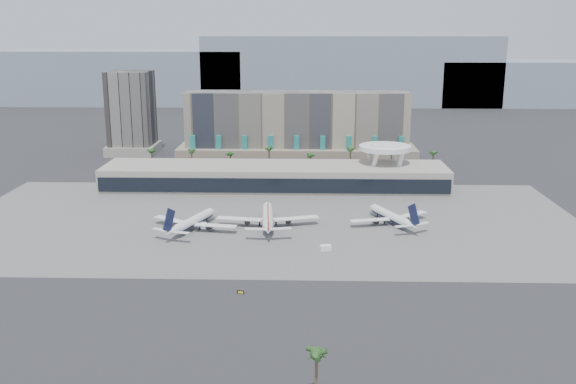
{
  "coord_description": "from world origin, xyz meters",
  "views": [
    {
      "loc": [
        15.37,
        -201.2,
        78.52
      ],
      "look_at": [
        8.53,
        40.0,
        16.33
      ],
      "focal_mm": 40.0,
      "sensor_mm": 36.0,
      "label": 1
    }
  ],
  "objects_px": {
    "airliner_left": "(192,222)",
    "airliner_centre": "(268,218)",
    "service_vehicle_b": "(326,248)",
    "taxiway_sign": "(241,292)",
    "airliner_right": "(392,216)",
    "service_vehicle_a": "(201,225)"
  },
  "relations": [
    {
      "from": "airliner_centre",
      "to": "service_vehicle_a",
      "type": "distance_m",
      "value": 27.1
    },
    {
      "from": "airliner_centre",
      "to": "taxiway_sign",
      "type": "xyz_separation_m",
      "value": [
        -4.28,
        -68.02,
        -3.25
      ]
    },
    {
      "from": "airliner_left",
      "to": "taxiway_sign",
      "type": "distance_m",
      "value": 67.87
    },
    {
      "from": "airliner_centre",
      "to": "service_vehicle_b",
      "type": "relative_size",
      "value": 10.95
    },
    {
      "from": "taxiway_sign",
      "to": "airliner_left",
      "type": "bearing_deg",
      "value": 126.31
    },
    {
      "from": "airliner_left",
      "to": "taxiway_sign",
      "type": "bearing_deg",
      "value": -46.58
    },
    {
      "from": "airliner_centre",
      "to": "service_vehicle_b",
      "type": "distance_m",
      "value": 36.36
    },
    {
      "from": "airliner_left",
      "to": "airliner_centre",
      "type": "xyz_separation_m",
      "value": [
        29.91,
        5.24,
        0.39
      ]
    },
    {
      "from": "airliner_left",
      "to": "airliner_centre",
      "type": "bearing_deg",
      "value": 31.14
    },
    {
      "from": "airliner_centre",
      "to": "taxiway_sign",
      "type": "distance_m",
      "value": 68.23
    },
    {
      "from": "airliner_right",
      "to": "service_vehicle_b",
      "type": "relative_size",
      "value": 8.73
    },
    {
      "from": "taxiway_sign",
      "to": "service_vehicle_a",
      "type": "bearing_deg",
      "value": 123.06
    },
    {
      "from": "airliner_left",
      "to": "service_vehicle_a",
      "type": "relative_size",
      "value": 8.47
    },
    {
      "from": "service_vehicle_b",
      "to": "taxiway_sign",
      "type": "bearing_deg",
      "value": -137.32
    },
    {
      "from": "airliner_left",
      "to": "service_vehicle_a",
      "type": "xyz_separation_m",
      "value": [
        3.05,
        2.96,
        -2.31
      ]
    },
    {
      "from": "airliner_left",
      "to": "airliner_right",
      "type": "xyz_separation_m",
      "value": [
        80.51,
        9.98,
        -0.14
      ]
    },
    {
      "from": "service_vehicle_a",
      "to": "service_vehicle_b",
      "type": "bearing_deg",
      "value": -12.02
    },
    {
      "from": "service_vehicle_b",
      "to": "taxiway_sign",
      "type": "relative_size",
      "value": 1.71
    },
    {
      "from": "airliner_right",
      "to": "service_vehicle_a",
      "type": "distance_m",
      "value": 77.81
    },
    {
      "from": "service_vehicle_b",
      "to": "service_vehicle_a",
      "type": "bearing_deg",
      "value": 139.09
    },
    {
      "from": "airliner_left",
      "to": "service_vehicle_b",
      "type": "xyz_separation_m",
      "value": [
        52.56,
        -23.08,
        -2.36
      ]
    },
    {
      "from": "airliner_centre",
      "to": "taxiway_sign",
      "type": "height_order",
      "value": "airliner_centre"
    }
  ]
}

